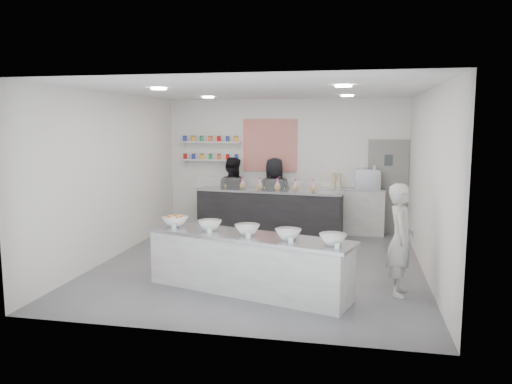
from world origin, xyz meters
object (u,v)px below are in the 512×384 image
at_px(espresso_machine, 368,179).
at_px(staff_left, 232,194).
at_px(prep_counter, 247,263).
at_px(woman_prep, 401,240).
at_px(staff_right, 274,195).
at_px(back_bar, 269,212).
at_px(espresso_ledge, 352,211).

xyz_separation_m(espresso_machine, staff_left, (-3.04, -0.18, -0.39)).
bearing_deg(espresso_machine, prep_counter, -112.77).
xyz_separation_m(woman_prep, staff_right, (-2.44, 3.73, 0.04)).
relative_size(back_bar, woman_prep, 2.01).
height_order(prep_counter, espresso_ledge, espresso_ledge).
distance_m(espresso_machine, staff_right, 2.09).
bearing_deg(prep_counter, espresso_machine, 83.86).
xyz_separation_m(prep_counter, woman_prep, (2.17, 0.32, 0.38)).
distance_m(espresso_ledge, staff_left, 2.75).
xyz_separation_m(espresso_ledge, woman_prep, (0.71, -3.91, 0.29)).
xyz_separation_m(staff_left, staff_right, (0.99, 0.00, 0.00)).
height_order(woman_prep, staff_right, staff_right).
bearing_deg(back_bar, espresso_ledge, 21.04).
bearing_deg(woman_prep, espresso_ledge, 15.95).
xyz_separation_m(espresso_machine, staff_right, (-2.05, -0.18, -0.39)).
bearing_deg(espresso_ledge, espresso_machine, 0.00).
relative_size(espresso_machine, staff_right, 0.31).
height_order(espresso_ledge, staff_right, staff_right).
bearing_deg(prep_counter, staff_right, 110.45).
xyz_separation_m(prep_counter, staff_left, (-1.26, 4.05, 0.42)).
xyz_separation_m(prep_counter, espresso_machine, (1.78, 4.23, 0.81)).
height_order(prep_counter, back_bar, back_bar).
xyz_separation_m(woman_prep, staff_left, (-3.43, 3.73, 0.04)).
distance_m(espresso_ledge, staff_right, 1.77).
xyz_separation_m(prep_counter, back_bar, (-0.35, 3.76, 0.07)).
bearing_deg(espresso_machine, back_bar, -167.62).
xyz_separation_m(prep_counter, espresso_ledge, (1.46, 4.23, 0.09)).
bearing_deg(staff_right, espresso_machine, -179.10).
relative_size(prep_counter, back_bar, 0.97).
bearing_deg(espresso_machine, staff_left, -176.61).
bearing_deg(woman_prep, staff_left, 48.26).
xyz_separation_m(prep_counter, staff_right, (-0.27, 4.05, 0.42)).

